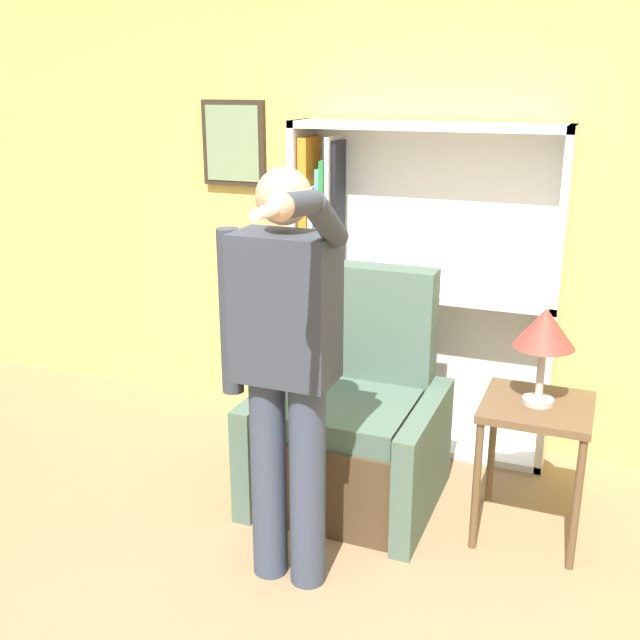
# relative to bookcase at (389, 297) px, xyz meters

# --- Properties ---
(wall_back) EXTENTS (8.00, 0.11, 2.80)m
(wall_back) POSITION_rel_bookcase_xyz_m (0.36, 0.16, 0.53)
(wall_back) COLOR #E0C160
(wall_back) RESTS_ON ground_plane
(bookcase) EXTENTS (1.49, 0.28, 1.85)m
(bookcase) POSITION_rel_bookcase_xyz_m (0.00, 0.00, 0.00)
(bookcase) COLOR white
(bookcase) RESTS_ON ground_plane
(armchair) EXTENTS (0.89, 0.81, 1.16)m
(armchair) POSITION_rel_bookcase_xyz_m (0.03, -0.72, -0.50)
(armchair) COLOR #4C3823
(armchair) RESTS_ON ground_plane
(person_standing) EXTENTS (0.54, 0.78, 1.75)m
(person_standing) POSITION_rel_bookcase_xyz_m (0.01, -1.47, 0.13)
(person_standing) COLOR #384256
(person_standing) RESTS_ON ground_plane
(side_table) EXTENTS (0.48, 0.48, 0.67)m
(side_table) POSITION_rel_bookcase_xyz_m (0.93, -0.74, -0.31)
(side_table) COLOR brown
(side_table) RESTS_ON ground_plane
(table_lamp) EXTENTS (0.27, 0.27, 0.45)m
(table_lamp) POSITION_rel_bookcase_xyz_m (0.93, -0.74, 0.14)
(table_lamp) COLOR #B7B2A8
(table_lamp) RESTS_ON side_table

